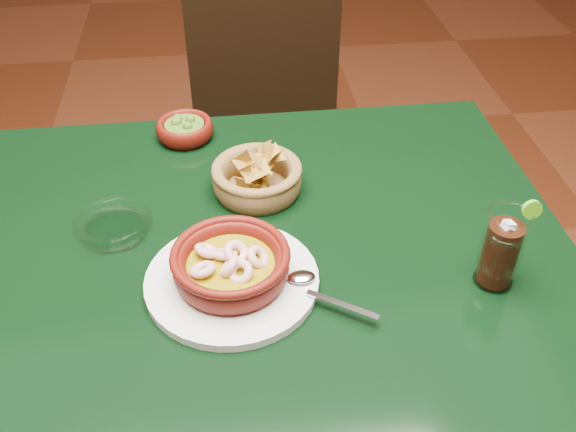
{
  "coord_description": "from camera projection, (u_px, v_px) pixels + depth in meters",
  "views": [
    {
      "loc": [
        0.05,
        -0.79,
        1.44
      ],
      "look_at": [
        0.14,
        -0.02,
        0.81
      ],
      "focal_mm": 40.0,
      "sensor_mm": 36.0,
      "label": 1
    }
  ],
  "objects": [
    {
      "name": "chip_basket",
      "position": [
        257.0,
        178.0,
        1.13
      ],
      "size": [
        0.19,
        0.19,
        0.12
      ],
      "color": "brown",
      "rests_on": "dining_table"
    },
    {
      "name": "glass_ashtray",
      "position": [
        113.0,
        224.0,
        1.05
      ],
      "size": [
        0.14,
        0.14,
        0.03
      ],
      "color": "white",
      "rests_on": "dining_table"
    },
    {
      "name": "shrimp_plate",
      "position": [
        231.0,
        269.0,
        0.94
      ],
      "size": [
        0.33,
        0.26,
        0.08
      ],
      "color": "silver",
      "rests_on": "dining_table"
    },
    {
      "name": "dining_chair",
      "position": [
        272.0,
        130.0,
        1.75
      ],
      "size": [
        0.45,
        0.45,
        0.94
      ],
      "color": "black",
      "rests_on": "ground"
    },
    {
      "name": "dining_table",
      "position": [
        206.0,
        287.0,
        1.1
      ],
      "size": [
        1.2,
        0.8,
        0.75
      ],
      "color": "black",
      "rests_on": "ground"
    },
    {
      "name": "guacamole_ramekin",
      "position": [
        185.0,
        129.0,
        1.27
      ],
      "size": [
        0.13,
        0.13,
        0.04
      ],
      "color": "#480C06",
      "rests_on": "dining_table"
    },
    {
      "name": "cola_drink",
      "position": [
        501.0,
        249.0,
        0.93
      ],
      "size": [
        0.13,
        0.13,
        0.15
      ],
      "color": "white",
      "rests_on": "dining_table"
    }
  ]
}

